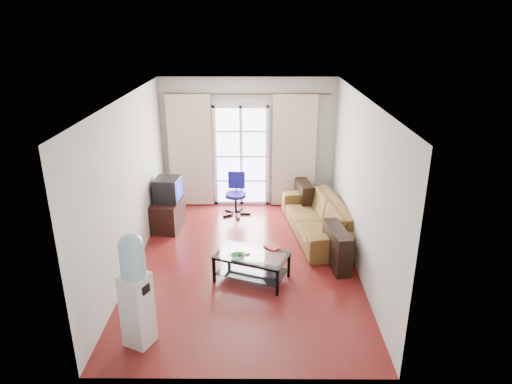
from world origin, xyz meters
TOP-DOWN VIEW (x-y plane):
  - floor at (0.00, 0.00)m, footprint 5.20×5.20m
  - ceiling at (0.00, 0.00)m, footprint 5.20×5.20m
  - wall_back at (0.00, 2.60)m, footprint 3.60×0.02m
  - wall_front at (0.00, -2.60)m, footprint 3.60×0.02m
  - wall_left at (-1.80, 0.00)m, footprint 0.02×5.20m
  - wall_right at (1.80, 0.00)m, footprint 0.02×5.20m
  - french_door at (-0.15, 2.54)m, footprint 1.16×0.06m
  - curtain_rod at (0.00, 2.50)m, footprint 3.30×0.04m
  - curtain_left at (-1.20, 2.48)m, footprint 0.90×0.07m
  - curtain_right at (0.95, 2.48)m, footprint 0.90×0.07m
  - radiator at (0.80, 2.50)m, footprint 0.64×0.12m
  - sofa at (1.31, 1.07)m, footprint 2.54×1.57m
  - coffee_table at (0.12, -0.51)m, footprint 1.23×0.96m
  - bowl at (-0.09, -0.63)m, footprint 0.33×0.33m
  - book at (0.36, -0.36)m, footprint 0.40×0.40m
  - remote at (0.00, -0.55)m, footprint 0.18×0.12m
  - tv_stand at (-1.52, 1.32)m, footprint 0.60×0.81m
  - crt_tv at (-1.52, 1.38)m, footprint 0.53×0.53m
  - task_chair at (-0.25, 2.00)m, footprint 0.63×0.63m
  - water_cooler at (-1.25, -1.99)m, footprint 0.41×0.41m

SIDE VIEW (x-z plane):
  - floor at x=0.00m, z-range 0.00..0.00m
  - task_chair at x=-0.25m, z-range -0.18..0.69m
  - tv_stand at x=-1.52m, z-range 0.00..0.55m
  - coffee_table at x=0.12m, z-range 0.06..0.50m
  - radiator at x=0.80m, z-range 0.01..0.65m
  - sofa at x=1.31m, z-range 0.00..0.66m
  - remote at x=0.00m, z-range 0.44..0.46m
  - book at x=0.36m, z-range 0.44..0.46m
  - bowl at x=-0.09m, z-range 0.44..0.49m
  - crt_tv at x=-1.52m, z-range 0.55..1.00m
  - water_cooler at x=-1.25m, z-range 0.04..1.54m
  - french_door at x=-0.15m, z-range 0.00..2.15m
  - curtain_left at x=-1.20m, z-range 0.02..2.38m
  - curtain_right at x=0.95m, z-range 0.02..2.38m
  - wall_back at x=0.00m, z-range 0.00..2.70m
  - wall_front at x=0.00m, z-range 0.00..2.70m
  - wall_left at x=-1.80m, z-range 0.00..2.70m
  - wall_right at x=1.80m, z-range 0.00..2.70m
  - curtain_rod at x=0.00m, z-range 2.36..2.40m
  - ceiling at x=0.00m, z-range 2.70..2.70m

